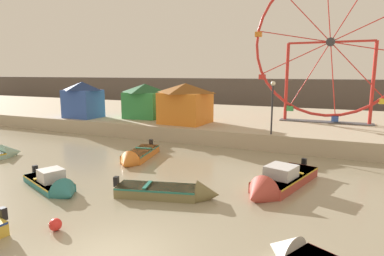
# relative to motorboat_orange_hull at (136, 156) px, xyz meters

# --- Properties ---
(quay_promenade) EXTENTS (110.00, 19.22, 1.17)m
(quay_promenade) POSITION_rel_motorboat_orange_hull_xyz_m (5.45, 15.21, 0.32)
(quay_promenade) COLOR #B7A88E
(quay_promenade) RESTS_ON ground_plane
(distant_town_skyline) EXTENTS (140.00, 3.00, 4.40)m
(distant_town_skyline) POSITION_rel_motorboat_orange_hull_xyz_m (5.45, 37.24, 1.93)
(distant_town_skyline) COLOR #564C47
(distant_town_skyline) RESTS_ON ground_plane
(motorboat_orange_hull) EXTENTS (2.07, 4.71, 1.23)m
(motorboat_orange_hull) POSITION_rel_motorboat_orange_hull_xyz_m (0.00, 0.00, 0.00)
(motorboat_orange_hull) COLOR orange
(motorboat_orange_hull) RESTS_ON ground_plane
(motorboat_faded_red) EXTENTS (3.06, 5.91, 1.57)m
(motorboat_faded_red) POSITION_rel_motorboat_orange_hull_xyz_m (8.88, -1.73, 0.07)
(motorboat_faded_red) COLOR #B24238
(motorboat_faded_red) RESTS_ON ground_plane
(motorboat_teal_painted) EXTENTS (4.29, 2.67, 1.37)m
(motorboat_teal_painted) POSITION_rel_motorboat_orange_hull_xyz_m (-0.58, -5.95, 0.00)
(motorboat_teal_painted) COLOR teal
(motorboat_teal_painted) RESTS_ON ground_plane
(motorboat_olive_wood) EXTENTS (4.80, 2.28, 1.15)m
(motorboat_olive_wood) POSITION_rel_motorboat_orange_hull_xyz_m (4.92, -4.46, -0.01)
(motorboat_olive_wood) COLOR olive
(motorboat_olive_wood) RESTS_ON ground_plane
(ferris_wheel_red_frame) EXTENTS (12.65, 1.20, 13.03)m
(ferris_wheel_red_frame) POSITION_rel_motorboat_orange_hull_xyz_m (10.44, 13.49, 7.45)
(ferris_wheel_red_frame) COLOR red
(ferris_wheel_red_frame) RESTS_ON quay_promenade
(carnival_booth_green_kiosk) EXTENTS (3.84, 3.90, 3.21)m
(carnival_booth_green_kiosk) POSITION_rel_motorboat_orange_hull_xyz_m (-5.42, 9.87, 2.58)
(carnival_booth_green_kiosk) COLOR #33934C
(carnival_booth_green_kiosk) RESTS_ON quay_promenade
(carnival_booth_blue_tent) EXTENTS (3.50, 2.89, 3.40)m
(carnival_booth_blue_tent) POSITION_rel_motorboat_orange_hull_xyz_m (-10.89, 7.54, 2.68)
(carnival_booth_blue_tent) COLOR #3356B7
(carnival_booth_blue_tent) RESTS_ON quay_promenade
(carnival_booth_orange_canopy) EXTENTS (4.27, 4.04, 3.38)m
(carnival_booth_orange_canopy) POSITION_rel_motorboat_orange_hull_xyz_m (-0.46, 8.28, 2.66)
(carnival_booth_orange_canopy) COLOR orange
(carnival_booth_orange_canopy) RESTS_ON quay_promenade
(promenade_lamp_near) EXTENTS (0.32, 0.32, 3.69)m
(promenade_lamp_near) POSITION_rel_motorboat_orange_hull_xyz_m (7.17, 6.11, 3.34)
(promenade_lamp_near) COLOR #2D2D33
(promenade_lamp_near) RESTS_ON quay_promenade
(mooring_buoy_orange) EXTENTS (0.44, 0.44, 0.44)m
(mooring_buoy_orange) POSITION_rel_motorboat_orange_hull_xyz_m (2.52, -8.89, -0.05)
(mooring_buoy_orange) COLOR red
(mooring_buoy_orange) RESTS_ON ground_plane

